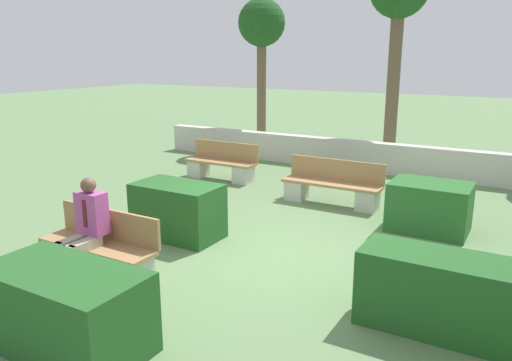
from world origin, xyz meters
name	(u,v)px	position (x,y,z in m)	size (l,w,h in m)	color
ground_plane	(266,253)	(0.00, 0.00, 0.00)	(60.00, 60.00, 0.00)	#607F51
perimeter_wall	(381,158)	(0.00, 5.70, 0.36)	(12.25, 0.30, 0.72)	beige
bench_front	(100,252)	(-1.50, -1.69, 0.31)	(1.67, 0.48, 0.82)	#A37A4C
bench_left_side	(332,188)	(-0.08, 2.72, 0.32)	(1.88, 0.49, 0.82)	#A37A4C
bench_right_side	(221,166)	(-2.95, 3.28, 0.31)	(1.68, 0.49, 0.82)	#A37A4C
person_seated_man	(85,225)	(-1.56, -1.82, 0.70)	(0.38, 0.64, 1.29)	#B2A893
hedge_block_mid_left	(178,211)	(-1.50, -0.09, 0.42)	(1.34, 0.76, 0.84)	#235623
hedge_block_mid_right	(66,310)	(-0.50, -3.03, 0.41)	(1.62, 0.85, 0.81)	#235623
hedge_block_far_left	(462,298)	(2.72, -0.90, 0.40)	(2.03, 0.66, 0.81)	#235623
hedge_block_far_right	(429,207)	(1.81, 2.13, 0.39)	(1.21, 0.88, 0.79)	#286028
tree_leftmost	(262,29)	(-3.99, 6.97, 3.43)	(1.33, 1.33, 4.27)	brown
tree_center_left	(399,0)	(-0.25, 7.25, 4.06)	(1.48, 1.48, 5.07)	brown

